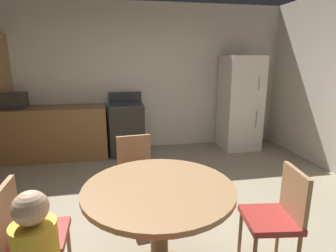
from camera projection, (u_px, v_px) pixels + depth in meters
The scene contains 10 objects.
ground_plane at pixel (165, 233), 2.72m from camera, with size 14.00×14.00×0.00m, color gray.
wall_back at pixel (138, 78), 5.14m from camera, with size 5.85×0.12×2.70m, color silver.
kitchen_counter at pixel (48, 133), 4.68m from camera, with size 2.01×0.60×0.90m, color olive.
oven_range at pixel (127, 129), 4.92m from camera, with size 0.60×0.60×1.10m.
refrigerator at pixel (240, 103), 5.16m from camera, with size 0.68×0.68×1.76m.
microwave at pixel (11, 101), 4.45m from camera, with size 0.44×0.32×0.26m, color #2D2B28.
dining_table at pixel (159, 205), 2.09m from camera, with size 1.16×1.16×0.76m.
chair_west at pixel (27, 232), 1.92m from camera, with size 0.41×0.41×0.87m.
chair_north at pixel (136, 170), 3.00m from camera, with size 0.44×0.44×0.87m.
chair_east at pixel (278, 213), 2.16m from camera, with size 0.45×0.45×0.87m.
Camera 1 is at (-0.42, -2.34, 1.70)m, focal length 28.96 mm.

